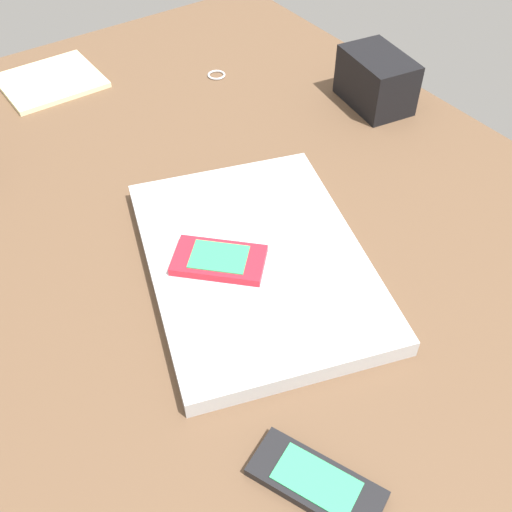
# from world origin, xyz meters

# --- Properties ---
(desk_surface) EXTENTS (1.20, 0.80, 0.03)m
(desk_surface) POSITION_xyz_m (0.00, 0.00, 0.01)
(desk_surface) COLOR brown
(desk_surface) RESTS_ON ground
(laptop_closed) EXTENTS (0.39, 0.33, 0.02)m
(laptop_closed) POSITION_xyz_m (-0.08, 0.06, 0.04)
(laptop_closed) COLOR #B7BABC
(laptop_closed) RESTS_ON desk_surface
(cell_phone_on_laptop) EXTENTS (0.11, 0.11, 0.01)m
(cell_phone_on_laptop) POSITION_xyz_m (-0.06, 0.10, 0.06)
(cell_phone_on_laptop) COLOR red
(cell_phone_on_laptop) RESTS_ON laptop_closed
(cell_phone_on_desk) EXTENTS (0.13, 0.09, 0.01)m
(cell_phone_on_desk) POSITION_xyz_m (-0.32, 0.16, 0.04)
(cell_phone_on_desk) COLOR black
(cell_phone_on_desk) RESTS_ON desk_surface
(key_ring) EXTENTS (0.03, 0.03, 0.00)m
(key_ring) POSITION_xyz_m (0.33, -0.14, 0.03)
(key_ring) COLOR silver
(key_ring) RESTS_ON desk_surface
(desk_organizer) EXTENTS (0.13, 0.10, 0.08)m
(desk_organizer) POSITION_xyz_m (0.11, -0.30, 0.07)
(desk_organizer) COLOR black
(desk_organizer) RESTS_ON desk_surface
(notepad) EXTENTS (0.14, 0.16, 0.01)m
(notepad) POSITION_xyz_m (0.46, 0.10, 0.03)
(notepad) COLOR #F2EDB2
(notepad) RESTS_ON desk_surface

